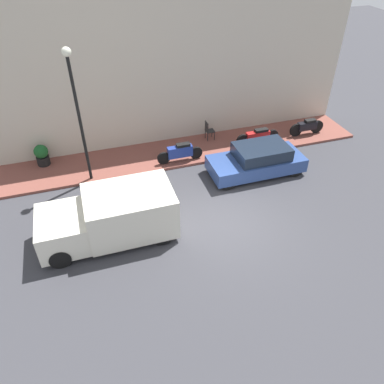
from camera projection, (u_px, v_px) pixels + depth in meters
ground_plane at (227, 222)px, 13.57m from camera, size 60.00×60.00×0.00m
sidewalk at (186, 151)px, 17.44m from camera, size 2.43×16.67×0.11m
building_facade at (176, 72)px, 16.51m from camera, size 0.30×16.67×6.60m
parked_car at (257, 160)px, 15.76m from camera, size 1.70×4.00×1.28m
delivery_van at (110, 216)px, 12.51m from camera, size 2.05×4.49×1.71m
motorcycle_red at (258, 136)px, 17.65m from camera, size 0.30×2.15×0.73m
motorcycle_blue at (180, 152)px, 16.38m from camera, size 0.30×2.06×0.85m
motorcycle_black at (307, 126)px, 18.34m from camera, size 0.30×1.82×0.78m
streetlamp at (76, 101)px, 13.51m from camera, size 0.33×0.33×5.33m
potted_plant at (42, 155)px, 16.15m from camera, size 0.60×0.60×0.94m
cafe_chair at (208, 130)px, 17.91m from camera, size 0.40×0.40×0.91m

